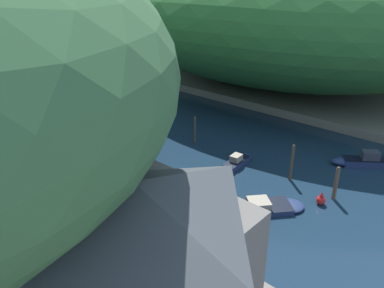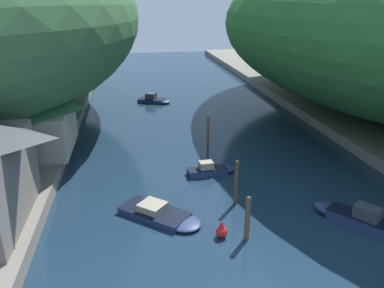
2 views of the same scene
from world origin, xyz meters
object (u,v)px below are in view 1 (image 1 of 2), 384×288
boat_near_quay (267,206)px  person_on_quay (206,271)px  boat_red_skiff (72,112)px  boat_moored_right (239,161)px  boat_white_cruiser (361,161)px  boathouse_shed (61,165)px  waterfront_building (138,245)px  channel_buoy_near (321,200)px

boat_near_quay → person_on_quay: bearing=-37.5°
boat_near_quay → boat_red_skiff: bearing=-142.9°
boat_moored_right → boat_white_cruiser: 11.29m
boat_near_quay → person_on_quay: size_ratio=3.36×
boathouse_shed → person_on_quay: 13.32m
boathouse_shed → boat_near_quay: boathouse_shed is taller
boathouse_shed → boat_red_skiff: 21.91m
boathouse_shed → boat_red_skiff: size_ratio=1.65×
boat_moored_right → boat_near_quay: (-4.62, -5.93, -0.08)m
boat_red_skiff → waterfront_building: bearing=0.5°
boathouse_shed → boat_near_quay: 15.37m
channel_buoy_near → boat_near_quay: bearing=141.5°
person_on_quay → waterfront_building: bearing=58.5°
boat_red_skiff → channel_buoy_near: size_ratio=4.47×
boathouse_shed → boat_moored_right: size_ratio=1.95×
boat_white_cruiser → boat_red_skiff: 33.62m
boat_near_quay → person_on_quay: person_on_quay is taller
boat_moored_right → person_on_quay: bearing=-66.3°
waterfront_building → boat_white_cruiser: (24.65, -2.18, -4.19)m
boat_moored_right → channel_buoy_near: 8.69m
boat_white_cruiser → boat_red_skiff: boat_white_cruiser is taller
waterfront_building → person_on_quay: waterfront_building is taller
boat_moored_right → boat_white_cruiser: bearing=35.1°
boat_near_quay → channel_buoy_near: 4.29m
boathouse_shed → boat_white_cruiser: boathouse_shed is taller
waterfront_building → person_on_quay: size_ratio=5.99×
boat_white_cruiser → boat_moored_right: bearing=93.6°
boathouse_shed → boat_red_skiff: bearing=57.4°
boat_near_quay → boat_moored_right: bearing=-177.5°
boat_moored_right → boat_red_skiff: 23.62m
waterfront_building → channel_buoy_near: (16.04, -2.20, -4.24)m
waterfront_building → boat_moored_right: waterfront_building is taller
boat_white_cruiser → boat_red_skiff: bearing=70.9°
boat_moored_right → person_on_quay: person_on_quay is taller
channel_buoy_near → boathouse_shed: bearing=134.1°
boat_red_skiff → channel_buoy_near: (1.70, -32.03, 0.03)m
boat_red_skiff → channel_buoy_near: 32.08m
channel_buoy_near → person_on_quay: size_ratio=0.63×
boat_moored_right → boat_red_skiff: bearing=-178.3°
waterfront_building → boat_white_cruiser: size_ratio=1.98×
channel_buoy_near → boat_moored_right: bearing=81.6°
waterfront_building → boat_red_skiff: waterfront_building is taller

